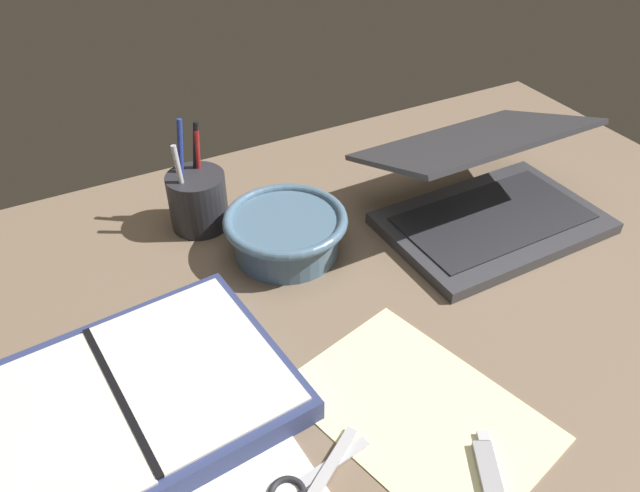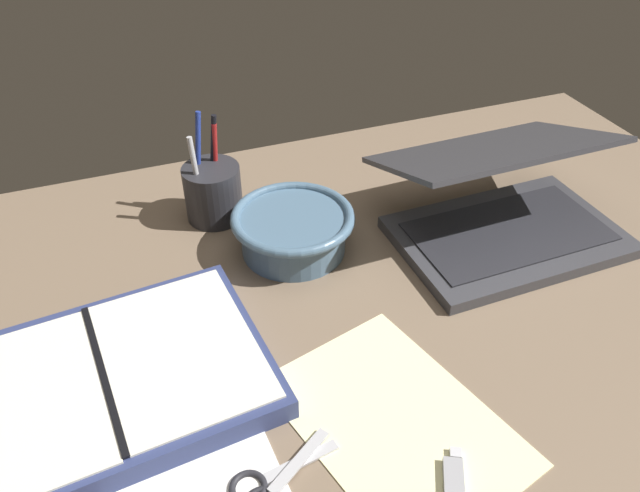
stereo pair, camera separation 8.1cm
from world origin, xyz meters
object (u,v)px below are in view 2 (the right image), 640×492
Objects in this scene: laptop at (502,206)px; bowl at (293,229)px; planner at (106,384)px; scissors at (266,488)px; pen_cup at (213,191)px.

laptop is 1.86× the size of bowl.
planner is 3.19× the size of scissors.
planner is 22.29cm from scissors.
pen_cup reaches higher than laptop.
scissors is (-14.93, -35.50, -3.26)cm from bowl.
bowl is 33.41cm from planner.
bowl reaches higher than planner.
bowl is 1.48× the size of scissors.
bowl is at bearing 46.18° from scissors.
planner reaches higher than scissors.
pen_cup is (-39.22, 19.51, -0.22)cm from laptop.
bowl is at bearing -54.70° from pen_cup.
planner is at bearing -170.84° from laptop.
pen_cup reaches higher than planner.
planner is (-28.27, -17.69, -2.01)cm from bowl.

